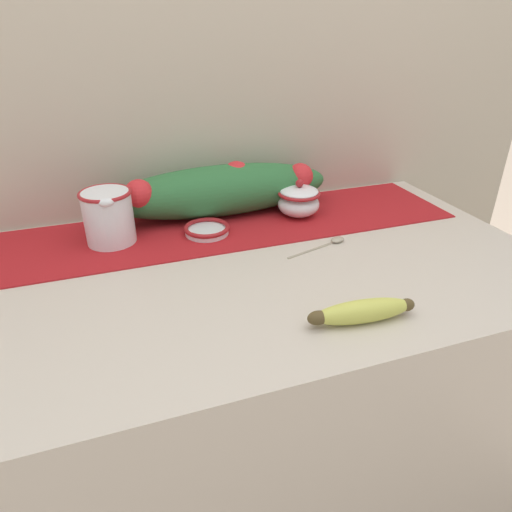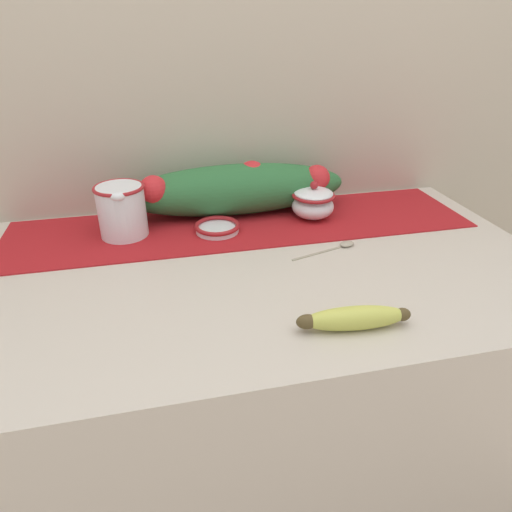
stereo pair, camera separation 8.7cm
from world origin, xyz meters
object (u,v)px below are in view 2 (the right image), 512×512
object	(u,v)px
cream_pitcher	(122,209)
sugar_bowl	(313,202)
banana	(354,318)
spoon	(342,245)
small_dish	(217,227)

from	to	relation	value
cream_pitcher	sugar_bowl	distance (m)	0.46
cream_pitcher	banana	size ratio (longest dim) A/B	0.69
sugar_bowl	spoon	bearing A→B (deg)	-85.84
small_dish	spoon	world-z (taller)	small_dish
small_dish	banana	xyz separation A→B (m)	(0.16, -0.42, 0.01)
banana	spoon	bearing A→B (deg)	71.04
cream_pitcher	sugar_bowl	world-z (taller)	cream_pitcher
banana	sugar_bowl	bearing A→B (deg)	79.35
sugar_bowl	banana	xyz separation A→B (m)	(-0.08, -0.45, -0.02)
cream_pitcher	small_dish	size ratio (longest dim) A/B	1.25
sugar_bowl	small_dish	distance (m)	0.25
sugar_bowl	small_dish	world-z (taller)	sugar_bowl
small_dish	cream_pitcher	bearing A→B (deg)	171.60
small_dish	spoon	xyz separation A→B (m)	(0.26, -0.14, -0.01)
sugar_bowl	spoon	world-z (taller)	sugar_bowl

